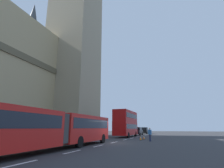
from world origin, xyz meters
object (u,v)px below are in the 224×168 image
(articulated_bus, at_px, (54,127))
(double_decker_bus, at_px, (126,123))
(sedan_lead, at_px, (138,131))
(traffic_cone_middle, at_px, (144,137))
(sedan_trailing, at_px, (145,131))
(pedestrian_near_cones, at_px, (150,134))
(traffic_cone_west, at_px, (141,138))

(articulated_bus, distance_m, double_decker_bus, 21.61)
(sedan_lead, relative_size, traffic_cone_middle, 7.59)
(sedan_trailing, bearing_deg, sedan_lead, 179.72)
(sedan_lead, height_order, sedan_trailing, same)
(sedan_lead, xyz_separation_m, traffic_cone_middle, (-15.41, -4.14, -0.63))
(sedan_lead, relative_size, sedan_trailing, 1.00)
(sedan_trailing, bearing_deg, pedestrian_near_cones, -169.14)
(articulated_bus, xyz_separation_m, traffic_cone_middle, (15.70, -4.39, -1.46))
(sedan_trailing, relative_size, traffic_cone_west, 7.59)
(articulated_bus, bearing_deg, sedan_trailing, -0.42)
(sedan_trailing, bearing_deg, traffic_cone_west, -171.70)
(sedan_lead, distance_m, traffic_cone_middle, 15.97)
(articulated_bus, xyz_separation_m, double_decker_bus, (21.59, 0.00, 0.96))
(sedan_lead, xyz_separation_m, traffic_cone_west, (-17.09, -3.97, -0.63))
(articulated_bus, height_order, traffic_cone_middle, articulated_bus)
(articulated_bus, distance_m, pedestrian_near_cones, 13.28)
(double_decker_bus, height_order, traffic_cone_middle, double_decker_bus)
(double_decker_bus, xyz_separation_m, sedan_lead, (9.53, -0.25, -1.79))
(sedan_trailing, distance_m, traffic_cone_west, 27.16)
(double_decker_bus, height_order, traffic_cone_west, double_decker_bus)
(articulated_bus, bearing_deg, traffic_cone_west, -16.74)
(sedan_trailing, height_order, traffic_cone_west, sedan_trailing)
(sedan_trailing, xyz_separation_m, pedestrian_near_cones, (-29.00, -5.56, -0.00))
(traffic_cone_west, bearing_deg, sedan_trailing, 8.30)
(articulated_bus, xyz_separation_m, sedan_lead, (31.11, -0.25, -0.83))
(double_decker_bus, relative_size, traffic_cone_west, 15.88)
(double_decker_bus, bearing_deg, sedan_trailing, -0.90)
(sedan_lead, height_order, traffic_cone_middle, sedan_lead)
(double_decker_bus, height_order, sedan_trailing, double_decker_bus)
(articulated_bus, height_order, double_decker_bus, double_decker_bus)
(double_decker_bus, distance_m, pedestrian_near_cones, 11.47)
(traffic_cone_west, bearing_deg, pedestrian_near_cones, -142.36)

